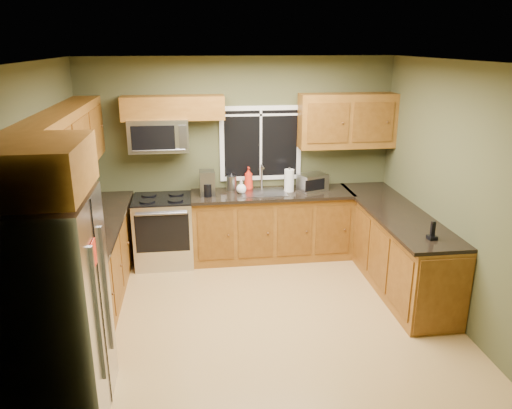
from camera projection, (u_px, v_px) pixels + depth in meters
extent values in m
plane|color=#AC864B|center=(256.00, 312.00, 5.56)|extent=(4.20, 4.20, 0.00)
plane|color=white|center=(255.00, 61.00, 4.72)|extent=(4.20, 4.20, 0.00)
plane|color=#46492A|center=(239.00, 158.00, 6.84)|extent=(4.20, 0.00, 4.20)
plane|color=#46492A|center=(289.00, 273.00, 3.44)|extent=(4.20, 0.00, 4.20)
plane|color=#46492A|center=(43.00, 205.00, 4.89)|extent=(0.00, 3.60, 3.60)
plane|color=#46492A|center=(448.00, 189.00, 5.40)|extent=(0.00, 3.60, 3.60)
cube|color=white|center=(261.00, 143.00, 6.80)|extent=(1.12, 0.03, 1.02)
cube|color=black|center=(261.00, 144.00, 6.79)|extent=(1.00, 0.01, 0.90)
cube|color=white|center=(261.00, 144.00, 6.78)|extent=(0.03, 0.01, 0.90)
cube|color=white|center=(261.00, 115.00, 6.66)|extent=(1.00, 0.01, 0.03)
cube|color=brown|center=(93.00, 266.00, 5.65)|extent=(0.60, 2.65, 0.90)
cube|color=black|center=(91.00, 227.00, 5.51)|extent=(0.65, 2.65, 0.04)
cube|color=brown|center=(272.00, 226.00, 6.89)|extent=(2.17, 0.60, 0.90)
cube|color=black|center=(272.00, 194.00, 6.72)|extent=(2.17, 0.65, 0.04)
cube|color=brown|center=(394.00, 248.00, 6.16)|extent=(0.60, 2.50, 0.90)
cube|color=brown|center=(443.00, 297.00, 4.97)|extent=(0.56, 0.02, 0.82)
cube|color=black|center=(396.00, 212.00, 6.01)|extent=(0.65, 2.50, 0.04)
cube|color=brown|center=(66.00, 144.00, 5.19)|extent=(0.33, 2.65, 0.72)
cube|color=brown|center=(173.00, 108.00, 6.35)|extent=(1.30, 0.33, 0.30)
cube|color=brown|center=(347.00, 121.00, 6.70)|extent=(1.30, 0.33, 0.72)
cube|color=brown|center=(33.00, 168.00, 3.49)|extent=(0.72, 0.90, 0.38)
cube|color=#B7B7BC|center=(53.00, 310.00, 3.84)|extent=(0.72, 0.90, 1.80)
cube|color=slate|center=(98.00, 315.00, 3.68)|extent=(0.03, 0.04, 1.10)
cube|color=slate|center=(106.00, 290.00, 4.06)|extent=(0.03, 0.04, 1.10)
cube|color=black|center=(102.00, 307.00, 3.89)|extent=(0.01, 0.02, 1.78)
cube|color=red|center=(94.00, 254.00, 3.64)|extent=(0.01, 0.14, 0.20)
cube|color=#B7B7BC|center=(164.00, 231.00, 6.68)|extent=(0.76, 0.65, 0.90)
cube|color=black|center=(162.00, 199.00, 6.54)|extent=(0.76, 0.64, 0.03)
cube|color=black|center=(162.00, 233.00, 6.34)|extent=(0.68, 0.02, 0.50)
cylinder|color=slate|center=(161.00, 214.00, 6.24)|extent=(0.64, 0.04, 0.04)
cylinder|color=black|center=(147.00, 201.00, 6.38)|extent=(0.20, 0.20, 0.01)
cylinder|color=black|center=(176.00, 200.00, 6.42)|extent=(0.20, 0.20, 0.01)
cylinder|color=black|center=(149.00, 195.00, 6.64)|extent=(0.20, 0.20, 0.01)
cylinder|color=black|center=(176.00, 194.00, 6.69)|extent=(0.20, 0.20, 0.01)
cube|color=#B7B7BC|center=(159.00, 135.00, 6.41)|extent=(0.76, 0.38, 0.42)
cube|color=black|center=(153.00, 138.00, 6.22)|extent=(0.54, 0.01, 0.30)
cube|color=slate|center=(183.00, 137.00, 6.27)|extent=(0.10, 0.01, 0.30)
cylinder|color=slate|center=(159.00, 151.00, 6.26)|extent=(0.66, 0.02, 0.02)
cube|color=slate|center=(264.00, 193.00, 6.70)|extent=(0.60, 0.42, 0.02)
cylinder|color=#B7B7BC|center=(262.00, 177.00, 6.84)|extent=(0.03, 0.03, 0.34)
cylinder|color=#B7B7BC|center=(263.00, 167.00, 6.71)|extent=(0.03, 0.18, 0.03)
cube|color=#B7B7BC|center=(313.00, 182.00, 6.78)|extent=(0.43, 0.38, 0.23)
cube|color=black|center=(315.00, 185.00, 6.65)|extent=(0.29, 0.12, 0.15)
cube|color=slate|center=(207.00, 183.00, 6.57)|extent=(0.20, 0.24, 0.32)
cylinder|color=black|center=(208.00, 190.00, 6.51)|extent=(0.12, 0.12, 0.17)
cylinder|color=#B7B7BC|center=(232.00, 183.00, 6.78)|extent=(0.14, 0.14, 0.20)
cone|color=black|center=(231.00, 175.00, 6.74)|extent=(0.10, 0.10, 0.05)
cylinder|color=white|center=(289.00, 180.00, 6.72)|extent=(0.15, 0.15, 0.30)
cylinder|color=slate|center=(289.00, 169.00, 6.67)|extent=(0.03, 0.03, 0.04)
imported|color=red|center=(249.00, 178.00, 6.81)|extent=(0.14, 0.14, 0.31)
imported|color=white|center=(289.00, 181.00, 6.92)|extent=(0.11, 0.11, 0.19)
imported|color=white|center=(241.00, 187.00, 6.66)|extent=(0.14, 0.14, 0.17)
cube|color=black|center=(432.00, 237.00, 5.12)|extent=(0.10, 0.10, 0.04)
cube|color=black|center=(433.00, 229.00, 5.09)|extent=(0.05, 0.03, 0.16)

